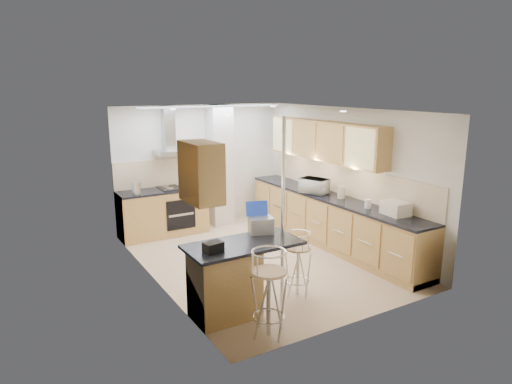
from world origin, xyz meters
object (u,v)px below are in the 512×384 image
bread_bin (396,208)px  microwave (314,186)px  bar_stool_near (269,293)px  bar_stool_end (298,264)px  laptop (261,225)px

bread_bin → microwave: bearing=100.3°
bar_stool_near → bar_stool_end: (0.92, 0.70, -0.07)m
laptop → bar_stool_end: laptop is taller
microwave → bar_stool_end: size_ratio=0.54×
microwave → bread_bin: bearing=165.7°
bar_stool_near → bread_bin: bearing=31.4°
bar_stool_near → bar_stool_end: 1.16m
bar_stool_near → bar_stool_end: bearing=55.5°
bar_stool_end → bar_stool_near: bearing=143.6°
bread_bin → bar_stool_near: bearing=-162.4°
bar_stool_end → bread_bin: (1.80, -0.06, 0.56)m
bar_stool_end → bread_bin: bread_bin is taller
microwave → bread_bin: 1.81m
microwave → laptop: (-2.10, -1.55, -0.01)m
microwave → bar_stool_end: bearing=116.9°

